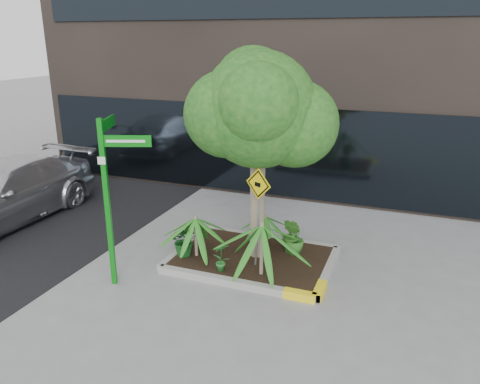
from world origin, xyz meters
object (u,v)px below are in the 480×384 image
(tree, at_px, (259,110))
(cattle_sign, at_px, (258,201))
(street_sign_post, at_px, (110,185))
(parked_car, at_px, (2,193))

(tree, height_order, cattle_sign, tree)
(street_sign_post, height_order, cattle_sign, street_sign_post)
(street_sign_post, bearing_deg, parked_car, 140.40)
(parked_car, xyz_separation_m, street_sign_post, (4.56, -1.62, 1.22))
(tree, distance_m, street_sign_post, 3.13)
(parked_car, xyz_separation_m, cattle_sign, (6.95, -0.23, 0.75))
(tree, relative_size, street_sign_post, 1.37)
(cattle_sign, bearing_deg, street_sign_post, -126.32)
(street_sign_post, xyz_separation_m, cattle_sign, (2.38, 1.39, -0.47))
(parked_car, height_order, cattle_sign, cattle_sign)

